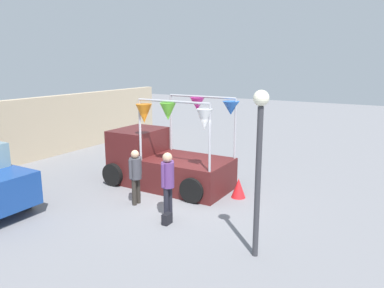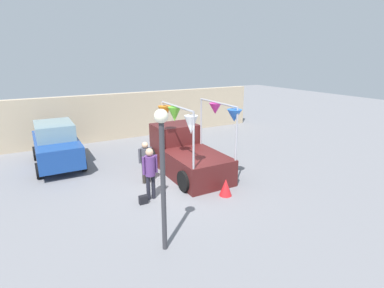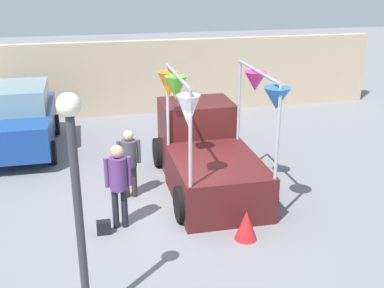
{
  "view_description": "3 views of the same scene",
  "coord_description": "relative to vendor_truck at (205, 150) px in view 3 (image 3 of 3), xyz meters",
  "views": [
    {
      "loc": [
        -8.87,
        -5.78,
        4.06
      ],
      "look_at": [
        0.75,
        -0.14,
        1.59
      ],
      "focal_mm": 35.0,
      "sensor_mm": 36.0,
      "label": 1
    },
    {
      "loc": [
        -4.44,
        -9.21,
        4.62
      ],
      "look_at": [
        0.7,
        0.01,
        1.51
      ],
      "focal_mm": 28.0,
      "sensor_mm": 36.0,
      "label": 2
    },
    {
      "loc": [
        -1.66,
        -9.3,
        4.98
      ],
      "look_at": [
        0.48,
        0.19,
        1.41
      ],
      "focal_mm": 45.0,
      "sensor_mm": 36.0,
      "label": 3
    }
  ],
  "objects": [
    {
      "name": "vendor_truck",
      "position": [
        0.0,
        0.0,
        0.0
      ],
      "size": [
        2.37,
        4.11,
        2.96
      ],
      "color": "#4C1919",
      "rests_on": "ground"
    },
    {
      "name": "brick_boundary_wall",
      "position": [
        -1.02,
        6.43,
        0.44
      ],
      "size": [
        18.0,
        0.36,
        2.6
      ],
      "primitive_type": "cube",
      "color": "tan",
      "rests_on": "ground"
    },
    {
      "name": "folded_kite_bundle_crimson",
      "position": [
        0.14,
        -2.72,
        -0.56
      ],
      "size": [
        0.61,
        0.61,
        0.6
      ],
      "primitive_type": "cone",
      "rotation": [
        0.0,
        0.0,
        2.19
      ],
      "color": "red",
      "rests_on": "ground"
    },
    {
      "name": "person_customer",
      "position": [
        -2.2,
        -1.72,
        0.22
      ],
      "size": [
        0.53,
        0.34,
        1.78
      ],
      "color": "black",
      "rests_on": "ground"
    },
    {
      "name": "handbag",
      "position": [
        -2.55,
        -1.92,
        -0.72
      ],
      "size": [
        0.28,
        0.16,
        0.28
      ],
      "primitive_type": "cube",
      "color": "black",
      "rests_on": "ground"
    },
    {
      "name": "street_lamp",
      "position": [
        -2.91,
        -4.43,
        1.47
      ],
      "size": [
        0.32,
        0.32,
        3.52
      ],
      "color": "#333338",
      "rests_on": "ground"
    },
    {
      "name": "person_vendor",
      "position": [
        -1.86,
        -0.38,
        0.11
      ],
      "size": [
        0.53,
        0.34,
        1.61
      ],
      "color": "#2D2823",
      "rests_on": "ground"
    },
    {
      "name": "ground_plane",
      "position": [
        -1.02,
        -1.17,
        -0.86
      ],
      "size": [
        60.0,
        60.0,
        0.0
      ],
      "primitive_type": "plane",
      "color": "slate"
    },
    {
      "name": "parked_car",
      "position": [
        -4.55,
        3.37,
        0.09
      ],
      "size": [
        1.88,
        4.0,
        1.88
      ],
      "color": "navy",
      "rests_on": "ground"
    }
  ]
}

